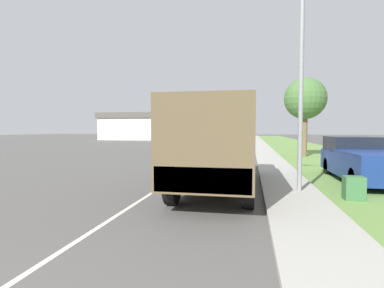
{
  "coord_description": "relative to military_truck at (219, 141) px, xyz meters",
  "views": [
    {
      "loc": [
        3.19,
        -0.33,
        2.1
      ],
      "look_at": [
        0.84,
        11.64,
        1.51
      ],
      "focal_mm": 28.0,
      "sensor_mm": 36.0,
      "label": 1
    }
  ],
  "objects": [
    {
      "name": "ground_plane",
      "position": [
        -2.1,
        29.97,
        -1.68
      ],
      "size": [
        180.0,
        180.0,
        0.0
      ],
      "primitive_type": "plane",
      "color": "#565451"
    },
    {
      "name": "lane_centre_stripe",
      "position": [
        -2.1,
        29.97,
        -1.68
      ],
      "size": [
        0.12,
        120.0,
        0.0
      ],
      "color": "silver",
      "rests_on": "ground"
    },
    {
      "name": "sidewalk_right",
      "position": [
        2.4,
        29.97,
        -1.62
      ],
      "size": [
        1.8,
        120.0,
        0.12
      ],
      "color": "#ADAAA3",
      "rests_on": "ground"
    },
    {
      "name": "grass_strip_right",
      "position": [
        6.8,
        29.97,
        -1.67
      ],
      "size": [
        7.0,
        120.0,
        0.02
      ],
      "color": "#6B9347",
      "rests_on": "ground"
    },
    {
      "name": "military_truck",
      "position": [
        0.0,
        0.0,
        0.0
      ],
      "size": [
        2.39,
        7.59,
        2.96
      ],
      "color": "#474C38",
      "rests_on": "ground"
    },
    {
      "name": "car_nearest_ahead",
      "position": [
        -3.93,
        13.4,
        -0.98
      ],
      "size": [
        1.83,
        4.52,
        1.57
      ],
      "color": "black",
      "rests_on": "ground"
    },
    {
      "name": "car_second_ahead",
      "position": [
        -3.81,
        25.34,
        -1.0
      ],
      "size": [
        1.93,
        4.17,
        1.51
      ],
      "color": "navy",
      "rests_on": "ground"
    },
    {
      "name": "car_third_ahead",
      "position": [
        -0.15,
        38.08,
        -1.06
      ],
      "size": [
        1.87,
        4.7,
        1.36
      ],
      "color": "#B7BABF",
      "rests_on": "ground"
    },
    {
      "name": "pickup_truck",
      "position": [
        5.53,
        2.89,
        -0.82
      ],
      "size": [
        2.01,
        5.56,
        1.76
      ],
      "color": "navy",
      "rests_on": "grass_strip_right"
    },
    {
      "name": "lamp_post",
      "position": [
        2.43,
        -0.3,
        2.47
      ],
      "size": [
        1.69,
        0.24,
        6.75
      ],
      "color": "gray",
      "rests_on": "sidewalk_right"
    },
    {
      "name": "tree_mid_right",
      "position": [
        5.15,
        13.88,
        2.74
      ],
      "size": [
        3.15,
        3.15,
        6.03
      ],
      "color": "brown",
      "rests_on": "grass_strip_right"
    },
    {
      "name": "utility_box",
      "position": [
        4.1,
        -0.85,
        -1.31
      ],
      "size": [
        0.55,
        0.45,
        0.7
      ],
      "color": "#3D7042",
      "rests_on": "grass_strip_right"
    },
    {
      "name": "building_distant",
      "position": [
        -19.25,
        50.31,
        1.06
      ],
      "size": [
        19.56,
        13.19,
        5.42
      ],
      "color": "beige",
      "rests_on": "ground"
    }
  ]
}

